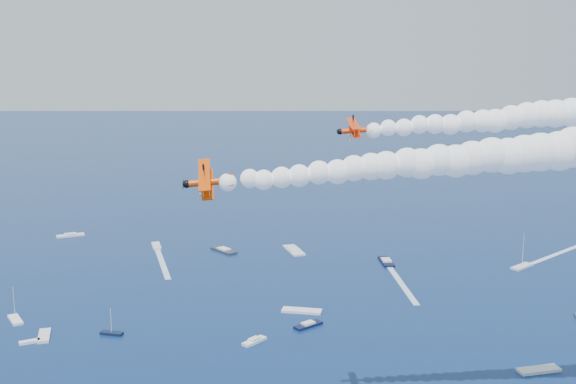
{
  "coord_description": "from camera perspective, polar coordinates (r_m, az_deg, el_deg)",
  "views": [
    {
      "loc": [
        -1.23,
        -81.12,
        70.66
      ],
      "look_at": [
        2.12,
        25.72,
        50.35
      ],
      "focal_mm": 42.96,
      "sensor_mm": 36.0,
      "label": 1
    }
  ],
  "objects": [
    {
      "name": "biplane_trail",
      "position": [
        100.53,
        -6.56,
        0.82
      ],
      "size": [
        8.22,
        10.01,
        8.46
      ],
      "primitive_type": null,
      "rotation": [
        -0.43,
        0.07,
        3.2
      ],
      "color": "#DA4104"
    },
    {
      "name": "biplane_lead",
      "position": [
        116.53,
        5.68,
        5.1
      ],
      "size": [
        6.88,
        7.94,
        5.93
      ],
      "primitive_type": null,
      "rotation": [
        -0.18,
        0.07,
        3.16
      ],
      "color": "#F43305"
    },
    {
      "name": "boat_wakes",
      "position": [
        243.93,
        7.24,
        -6.16
      ],
      "size": [
        165.16,
        65.37,
        0.04
      ],
      "color": "white",
      "rests_on": "ground"
    },
    {
      "name": "spectator_boats",
      "position": [
        206.88,
        -2.61,
        -9.12
      ],
      "size": [
        216.0,
        176.3,
        0.7
      ],
      "color": "silver",
      "rests_on": "ground"
    },
    {
      "name": "smoke_trail_lead",
      "position": [
        125.57,
        20.79,
        6.02
      ],
      "size": [
        66.71,
        9.52,
        11.83
      ],
      "primitive_type": null,
      "rotation": [
        0.0,
        0.0,
        3.16
      ],
      "color": "white"
    },
    {
      "name": "smoke_trail_trail",
      "position": [
        104.61,
        11.75,
        2.45
      ],
      "size": [
        66.96,
        14.25,
        11.83
      ],
      "primitive_type": null,
      "rotation": [
        0.0,
        0.0,
        3.2
      ],
      "color": "white"
    }
  ]
}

